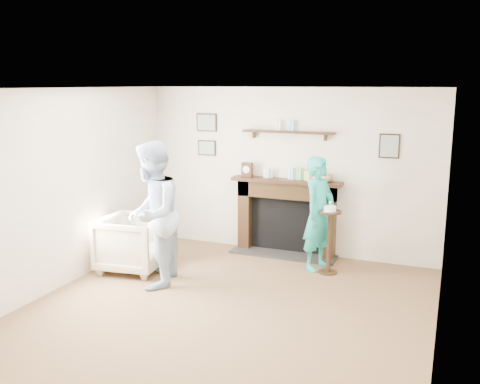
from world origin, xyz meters
name	(u,v)px	position (x,y,z in m)	size (l,w,h in m)	color
ground	(222,314)	(0.00, 0.00, 0.00)	(5.00, 5.00, 0.00)	brown
room_shell	(245,163)	(0.00, 0.69, 1.62)	(4.54, 5.02, 2.52)	silver
armchair	(134,270)	(-1.73, 0.89, 0.00)	(0.83, 0.85, 0.77)	#C0AC8E
man	(155,284)	(-1.18, 0.51, 0.00)	(0.90, 0.70, 1.86)	silver
woman	(317,268)	(0.62, 1.90, 0.00)	(0.58, 0.38, 1.58)	#1EAA9A
pedestal_table	(329,229)	(0.80, 1.78, 0.62)	(0.31, 0.31, 1.00)	black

